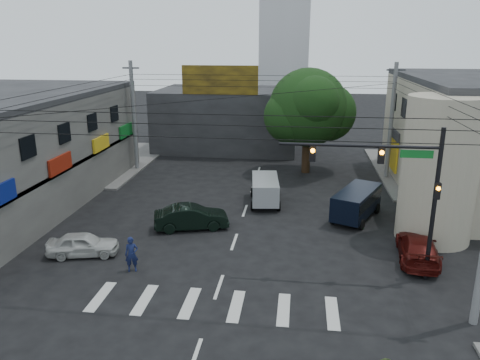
% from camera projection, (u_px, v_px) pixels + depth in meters
% --- Properties ---
extents(ground, '(160.00, 160.00, 0.00)m').
position_uv_depth(ground, '(229.00, 258.00, 24.12)').
color(ground, black).
rests_on(ground, ground).
extents(sidewalk_far_left, '(16.00, 16.00, 0.15)m').
position_uv_depth(sidewalk_far_left, '(67.00, 160.00, 43.41)').
color(sidewalk_far_left, '#514F4C').
rests_on(sidewalk_far_left, ground).
extents(sidewalk_far_right, '(16.00, 16.00, 0.15)m').
position_uv_depth(sidewalk_far_right, '(474.00, 174.00, 38.98)').
color(sidewalk_far_right, '#514F4C').
rests_on(sidewalk_far_right, ground).
extents(corner_column, '(4.00, 4.00, 8.00)m').
position_uv_depth(corner_column, '(439.00, 170.00, 25.42)').
color(corner_column, '#9E967D').
rests_on(corner_column, ground).
extents(building_far, '(14.00, 10.00, 6.00)m').
position_uv_depth(building_far, '(228.00, 118.00, 48.45)').
color(building_far, '#232326').
rests_on(building_far, ground).
extents(billboard, '(7.00, 0.30, 2.60)m').
position_uv_depth(billboard, '(220.00, 80.00, 42.56)').
color(billboard, olive).
rests_on(billboard, building_far).
extents(street_tree, '(6.40, 6.40, 8.70)m').
position_uv_depth(street_tree, '(308.00, 108.00, 38.21)').
color(street_tree, black).
rests_on(street_tree, ground).
extents(traffic_gantry, '(7.10, 0.35, 7.20)m').
position_uv_depth(traffic_gantry, '(398.00, 179.00, 20.82)').
color(traffic_gantry, black).
rests_on(traffic_gantry, ground).
extents(utility_pole_far_left, '(0.32, 0.32, 9.20)m').
position_uv_depth(utility_pole_far_left, '(134.00, 117.00, 39.29)').
color(utility_pole_far_left, '#59595B').
rests_on(utility_pole_far_left, ground).
extents(utility_pole_far_right, '(0.32, 0.32, 9.20)m').
position_uv_depth(utility_pole_far_right, '(391.00, 122.00, 36.71)').
color(utility_pole_far_right, '#59595B').
rests_on(utility_pole_far_right, ground).
extents(dark_sedan, '(3.91, 5.20, 1.44)m').
position_uv_depth(dark_sedan, '(191.00, 217.00, 27.68)').
color(dark_sedan, black).
rests_on(dark_sedan, ground).
extents(white_compact, '(3.03, 4.24, 1.23)m').
position_uv_depth(white_compact, '(83.00, 244.00, 24.25)').
color(white_compact, '#B5B5B1').
rests_on(white_compact, ground).
extents(maroon_sedan, '(2.91, 5.04, 1.34)m').
position_uv_depth(maroon_sedan, '(418.00, 248.00, 23.71)').
color(maroon_sedan, '#410C09').
rests_on(maroon_sedan, ground).
extents(silver_minivan, '(4.50, 2.62, 1.78)m').
position_uv_depth(silver_minivan, '(265.00, 191.00, 31.92)').
color(silver_minivan, '#B1B5B9').
rests_on(silver_minivan, ground).
extents(navy_van, '(6.01, 5.28, 1.87)m').
position_uv_depth(navy_van, '(356.00, 204.00, 29.19)').
color(navy_van, black).
rests_on(navy_van, ground).
extents(traffic_officer, '(0.86, 0.76, 1.75)m').
position_uv_depth(traffic_officer, '(132.00, 254.00, 22.51)').
color(traffic_officer, '#11193E').
rests_on(traffic_officer, ground).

